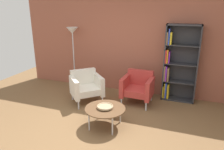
{
  "coord_description": "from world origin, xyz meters",
  "views": [
    {
      "loc": [
        1.47,
        -3.15,
        2.34
      ],
      "look_at": [
        0.01,
        0.84,
        0.95
      ],
      "focal_mm": 34.9,
      "sensor_mm": 36.0,
      "label": 1
    }
  ],
  "objects_px": {
    "armchair_corner_red": "(86,86)",
    "armchair_spare_guest": "(138,87)",
    "coffee_table_low": "(105,109)",
    "bookshelf_tall": "(177,65)",
    "floor_lamp_torchiere": "(73,38)",
    "decorative_bowl": "(105,106)"
  },
  "relations": [
    {
      "from": "armchair_corner_red",
      "to": "armchair_spare_guest",
      "type": "bearing_deg",
      "value": -26.3
    },
    {
      "from": "armchair_spare_guest",
      "to": "coffee_table_low",
      "type": "bearing_deg",
      "value": -102.74
    },
    {
      "from": "bookshelf_tall",
      "to": "armchair_spare_guest",
      "type": "xyz_separation_m",
      "value": [
        -0.85,
        -0.53,
        -0.49
      ]
    },
    {
      "from": "armchair_corner_red",
      "to": "floor_lamp_torchiere",
      "type": "bearing_deg",
      "value": 90.28
    },
    {
      "from": "bookshelf_tall",
      "to": "coffee_table_low",
      "type": "xyz_separation_m",
      "value": [
        -1.19,
        -1.84,
        -0.54
      ]
    },
    {
      "from": "coffee_table_low",
      "to": "armchair_spare_guest",
      "type": "distance_m",
      "value": 1.35
    },
    {
      "from": "decorative_bowl",
      "to": "floor_lamp_torchiere",
      "type": "bearing_deg",
      "value": 133.6
    },
    {
      "from": "armchair_corner_red",
      "to": "bookshelf_tall",
      "type": "bearing_deg",
      "value": -19.84
    },
    {
      "from": "coffee_table_low",
      "to": "floor_lamp_torchiere",
      "type": "relative_size",
      "value": 0.46
    },
    {
      "from": "decorative_bowl",
      "to": "armchair_spare_guest",
      "type": "relative_size",
      "value": 0.41
    },
    {
      "from": "bookshelf_tall",
      "to": "armchair_corner_red",
      "type": "bearing_deg",
      "value": -156.35
    },
    {
      "from": "coffee_table_low",
      "to": "armchair_corner_red",
      "type": "height_order",
      "value": "armchair_corner_red"
    },
    {
      "from": "coffee_table_low",
      "to": "armchair_corner_red",
      "type": "bearing_deg",
      "value": 133.46
    },
    {
      "from": "floor_lamp_torchiere",
      "to": "armchair_spare_guest",
      "type": "bearing_deg",
      "value": -11.91
    },
    {
      "from": "decorative_bowl",
      "to": "armchair_corner_red",
      "type": "xyz_separation_m",
      "value": [
        -0.88,
        0.93,
        -0.02
      ]
    },
    {
      "from": "armchair_corner_red",
      "to": "floor_lamp_torchiere",
      "type": "relative_size",
      "value": 0.55
    },
    {
      "from": "armchair_spare_guest",
      "to": "floor_lamp_torchiere",
      "type": "xyz_separation_m",
      "value": [
        -1.99,
        0.42,
        1.03
      ]
    },
    {
      "from": "bookshelf_tall",
      "to": "armchair_spare_guest",
      "type": "bearing_deg",
      "value": -148.04
    },
    {
      "from": "decorative_bowl",
      "to": "floor_lamp_torchiere",
      "type": "height_order",
      "value": "floor_lamp_torchiere"
    },
    {
      "from": "coffee_table_low",
      "to": "armchair_spare_guest",
      "type": "xyz_separation_m",
      "value": [
        0.34,
        1.31,
        0.04
      ]
    },
    {
      "from": "bookshelf_tall",
      "to": "armchair_corner_red",
      "type": "distance_m",
      "value": 2.31
    },
    {
      "from": "bookshelf_tall",
      "to": "floor_lamp_torchiere",
      "type": "relative_size",
      "value": 1.09
    }
  ]
}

